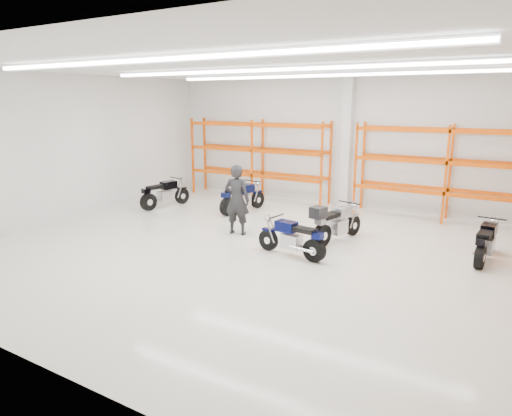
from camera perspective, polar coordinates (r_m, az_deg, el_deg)
The scene contains 11 objects.
ground at distance 11.48m, azimuth 0.76°, elevation -5.45°, with size 14.00×14.00×0.00m, color silver.
room_shell at distance 10.90m, azimuth 0.89°, elevation 11.16°, with size 14.02×12.02×4.51m.
motorcycle_main at distance 11.01m, azimuth 4.74°, elevation -3.91°, with size 1.90×0.66×0.94m.
motorcycle_back_a at distance 16.36m, azimuth -11.51°, elevation 1.68°, with size 0.79×2.02×1.00m.
motorcycle_back_b at distance 15.34m, azimuth -1.89°, elevation 1.20°, with size 0.78×2.05×1.01m.
motorcycle_back_c at distance 12.24m, azimuth 9.76°, elevation -1.90°, with size 0.86×2.10×1.09m.
motorcycle_back_d at distance 11.92m, azimuth 26.77°, elevation -3.96°, with size 0.64×1.93×0.95m.
standing_man at distance 12.72m, azimuth -2.39°, elevation 1.03°, with size 0.72×0.47×1.98m, color black.
structural_column at distance 16.23m, azimuth 11.27°, elevation 7.96°, with size 0.32×0.32×4.50m, color white.
pallet_racking_back_left at distance 17.42m, azimuth 0.16°, elevation 7.03°, with size 5.67×0.87×3.00m.
pallet_racking_back_right at distance 15.14m, azimuth 22.96°, elevation 5.03°, with size 5.67×0.87×3.00m.
Camera 1 is at (5.45, -9.40, 3.69)m, focal length 32.00 mm.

